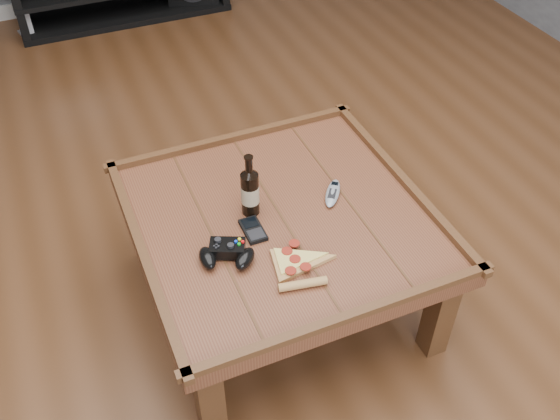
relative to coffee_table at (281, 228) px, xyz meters
name	(u,v)px	position (x,y,z in m)	size (l,w,h in m)	color
ground	(281,299)	(0.00, 0.00, -0.39)	(6.00, 6.00, 0.00)	#4C2B15
coffee_table	(281,228)	(0.00, 0.00, 0.00)	(1.03, 1.03, 0.48)	#542918
beer_bottle	(250,190)	(-0.09, 0.06, 0.16)	(0.06, 0.06, 0.24)	black
game_controller	(227,254)	(-0.24, -0.12, 0.08)	(0.19, 0.17, 0.05)	black
pizza_slice	(296,265)	(-0.05, -0.23, 0.07)	(0.22, 0.30, 0.03)	tan
smartphone	(253,230)	(-0.12, -0.03, 0.07)	(0.07, 0.12, 0.02)	black
remote_control	(333,193)	(0.21, 0.03, 0.07)	(0.13, 0.15, 0.02)	gray
game_console	(25,22)	(-0.65, 2.70, -0.30)	(0.13, 0.18, 0.21)	slate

